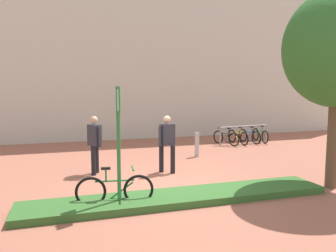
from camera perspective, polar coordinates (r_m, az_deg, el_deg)
The scene contains 9 objects.
ground_plane at distance 9.27m, azimuth -0.17°, elevation -9.34°, with size 60.00×60.00×0.00m, color #9E5B47.
building_facade at distance 17.21m, azimuth -8.64°, elevation 14.67°, with size 28.00×1.20×10.00m, color beige.
planter_strip at distance 7.70m, azimuth 2.08°, elevation -12.07°, with size 7.00×1.10×0.16m, color #336028.
parking_sign_post at distance 7.02m, azimuth -8.47°, elevation -0.62°, with size 0.08×0.36×2.57m.
bike_at_sign at distance 7.41m, azimuth -9.03°, elevation -10.71°, with size 1.67×0.42×0.86m.
bike_rack_cluster at distance 15.70m, azimuth 12.77°, elevation -1.66°, with size 2.64×1.78×0.83m.
bollard_steel at distance 12.40m, azimuth 4.95°, elevation -3.19°, with size 0.16×0.16×0.90m, color #ADADB2.
person_suited_navy at distance 10.03m, azimuth -12.42°, elevation -2.54°, with size 0.41×0.54×1.72m.
person_suited_dark at distance 9.95m, azimuth -0.17°, elevation -2.45°, with size 0.58×0.39×1.72m.
Camera 1 is at (-2.63, -8.52, 2.53)m, focal length 35.74 mm.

